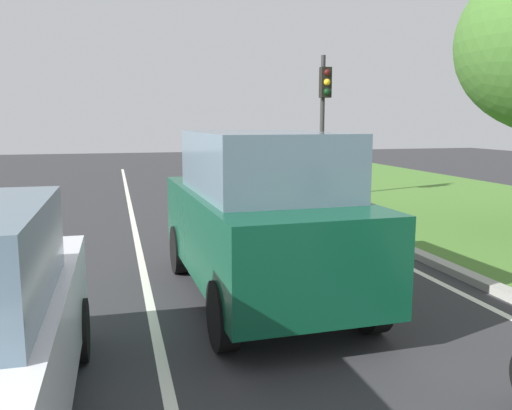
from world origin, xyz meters
TOP-DOWN VIEW (x-y plane):
  - ground_plane at (0.00, 14.00)m, footprint 60.00×60.00m
  - lane_line_center at (-0.70, 14.00)m, footprint 0.12×32.00m
  - lane_line_right_edge at (3.60, 14.00)m, footprint 0.12×32.00m
  - grass_verge_right at (8.50, 14.00)m, footprint 9.00×48.00m
  - curb_right at (4.10, 14.00)m, footprint 0.24×48.00m
  - car_suv_ahead at (0.79, 9.19)m, footprint 2.08×4.55m
  - traffic_light_near_right at (5.16, 17.79)m, footprint 0.32×0.50m

SIDE VIEW (x-z plane):
  - ground_plane at x=0.00m, z-range 0.00..0.00m
  - lane_line_center at x=-0.70m, z-range 0.00..0.01m
  - lane_line_right_edge at x=3.60m, z-range 0.00..0.01m
  - grass_verge_right at x=8.50m, z-range 0.00..0.06m
  - curb_right at x=4.10m, z-range 0.00..0.12m
  - car_suv_ahead at x=0.79m, z-range 0.03..2.31m
  - traffic_light_near_right at x=5.16m, z-range 0.71..5.09m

